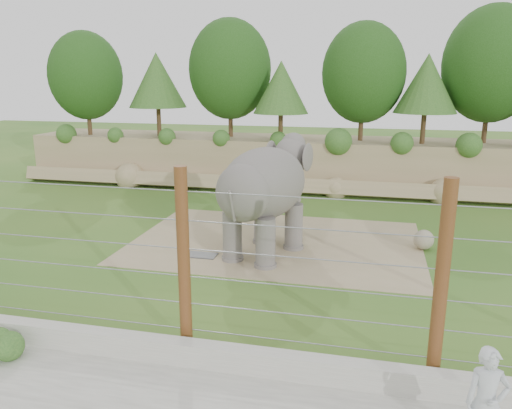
% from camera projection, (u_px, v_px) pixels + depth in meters
% --- Properties ---
extents(ground, '(90.00, 90.00, 0.00)m').
position_uv_depth(ground, '(241.00, 272.00, 14.95)').
color(ground, '#326421').
rests_on(ground, ground).
extents(back_embankment, '(30.00, 5.52, 8.77)m').
position_uv_depth(back_embankment, '(314.00, 111.00, 25.79)').
color(back_embankment, '#918259').
rests_on(back_embankment, ground).
extents(dirt_patch, '(10.00, 7.00, 0.02)m').
position_uv_depth(dirt_patch, '(276.00, 242.00, 17.67)').
color(dirt_patch, tan).
rests_on(dirt_patch, ground).
extents(drain_grate, '(1.00, 0.60, 0.03)m').
position_uv_depth(drain_grate, '(201.00, 255.00, 16.29)').
color(drain_grate, '#262628').
rests_on(drain_grate, dirt_patch).
extents(elephant, '(3.21, 4.95, 3.70)m').
position_uv_depth(elephant, '(264.00, 200.00, 16.01)').
color(elephant, '#635E59').
rests_on(elephant, ground).
extents(stone_ball, '(0.67, 0.67, 0.67)m').
position_uv_depth(stone_ball, '(424.00, 240.00, 16.82)').
color(stone_ball, gray).
rests_on(stone_ball, dirt_patch).
extents(retaining_wall, '(26.00, 0.35, 0.50)m').
position_uv_depth(retaining_wall, '(178.00, 351.00, 10.17)').
color(retaining_wall, '#A1A094').
rests_on(retaining_wall, ground).
extents(barrier_fence, '(20.26, 0.26, 4.00)m').
position_uv_depth(barrier_fence, '(184.00, 262.00, 10.21)').
color(barrier_fence, '#5C2E14').
rests_on(barrier_fence, ground).
extents(walkway_shrub, '(0.63, 0.63, 0.63)m').
position_uv_depth(walkway_shrub, '(1.00, 347.00, 10.18)').
color(walkway_shrub, '#275420').
rests_on(walkway_shrub, walkway).
extents(zookeeper, '(0.68, 0.48, 1.77)m').
position_uv_depth(zookeeper, '(486.00, 402.00, 7.57)').
color(zookeeper, '#B1B5BB').
rests_on(zookeeper, walkway).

